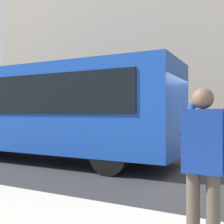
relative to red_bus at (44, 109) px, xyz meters
name	(u,v)px	position (x,y,z in m)	size (l,w,h in m)	color
ground_plane	(185,172)	(-4.66, -0.15, -1.68)	(60.00, 60.00, 0.00)	#2B2B2D
building_facade_far	(215,21)	(-4.67, -6.95, 4.30)	(28.00, 1.55, 12.00)	#A89E8E
red_bus	(44,109)	(0.00, 0.00, 0.00)	(9.05, 2.54, 3.08)	#1947AD
pedestrian_photographer	(203,156)	(-5.77, 4.26, -0.54)	(0.53, 0.52, 1.70)	#4C4238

